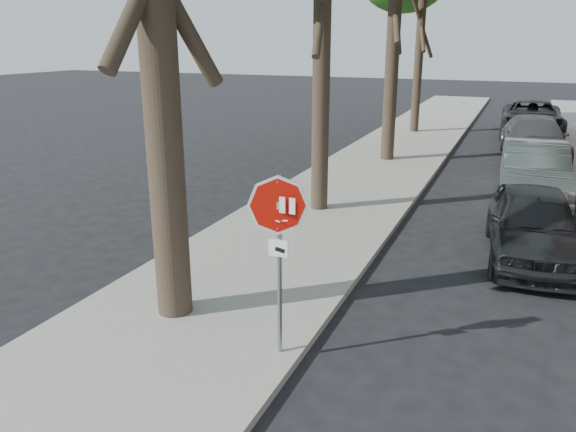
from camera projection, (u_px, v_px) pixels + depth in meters
name	position (u px, v px, depth m)	size (l,w,h in m)	color
ground	(326.00, 369.00, 7.85)	(120.00, 120.00, 0.00)	black
sidewalk_left	(370.00, 171.00, 19.31)	(4.00, 55.00, 0.12)	gray
curb_left	(431.00, 176.00, 18.56)	(0.12, 55.00, 0.13)	#9E9384
stop_sign	(279.00, 232.00, 7.50)	(0.76, 0.34, 2.61)	gray
car_a	(534.00, 225.00, 11.60)	(1.76, 4.37, 1.49)	black
car_b	(534.00, 172.00, 15.91)	(1.70, 4.89, 1.61)	#A7ABAF
car_c	(534.00, 139.00, 21.17)	(2.24, 5.52, 1.60)	#464549
car_d	(532.00, 118.00, 26.47)	(2.71, 5.88, 1.64)	black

